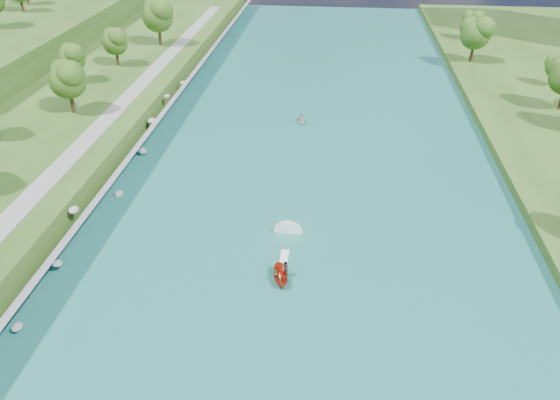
# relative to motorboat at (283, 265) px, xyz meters

# --- Properties ---
(ground) EXTENTS (260.00, 260.00, 0.00)m
(ground) POSITION_rel_motorboat_xyz_m (1.35, -6.10, -0.70)
(ground) COLOR #2D5119
(ground) RESTS_ON ground
(river_water) EXTENTS (55.00, 240.00, 0.10)m
(river_water) POSITION_rel_motorboat_xyz_m (1.35, 13.90, -0.65)
(river_water) COLOR #1A5E63
(river_water) RESTS_ON ground
(ridge_west) EXTENTS (60.00, 120.00, 9.00)m
(ridge_west) POSITION_rel_motorboat_xyz_m (-81.15, 88.90, 3.80)
(ridge_west) COLOR #2D5119
(ridge_west) RESTS_ON ground
(riprap_bank) EXTENTS (3.60, 236.00, 4.05)m
(riprap_bank) POSITION_rel_motorboat_xyz_m (-24.50, 13.29, 1.09)
(riprap_bank) COLOR slate
(riprap_bank) RESTS_ON ground
(riverside_path) EXTENTS (3.00, 200.00, 0.10)m
(riverside_path) POSITION_rel_motorboat_xyz_m (-31.15, 13.90, 2.85)
(riverside_path) COLOR gray
(riverside_path) RESTS_ON berm_west
(motorboat) EXTENTS (3.60, 18.72, 2.10)m
(motorboat) POSITION_rel_motorboat_xyz_m (0.00, 0.00, 0.00)
(motorboat) COLOR #AD250D
(motorboat) RESTS_ON river_water
(raft) EXTENTS (2.99, 3.56, 1.55)m
(raft) POSITION_rel_motorboat_xyz_m (-0.95, 40.52, -0.24)
(raft) COLOR #94989C
(raft) RESTS_ON river_water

